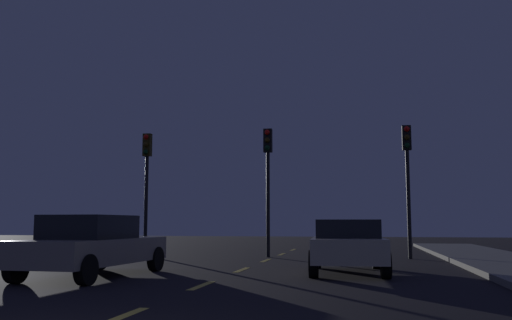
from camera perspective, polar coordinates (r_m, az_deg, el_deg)
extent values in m
plane|color=black|center=(12.03, -4.85, -12.63)|extent=(80.00, 80.00, 0.00)
cube|color=#EACC4C|center=(7.92, -13.85, -15.61)|extent=(0.16, 1.60, 0.01)
cube|color=#EACC4C|center=(11.46, -5.68, -12.91)|extent=(0.16, 1.60, 0.01)
cube|color=#EACC4C|center=(15.12, -1.50, -11.39)|extent=(0.16, 1.60, 0.01)
cube|color=#EACC4C|center=(18.84, 1.03, -10.45)|extent=(0.16, 1.60, 0.01)
cube|color=#EACC4C|center=(22.59, 2.71, -9.80)|extent=(0.16, 1.60, 0.01)
cube|color=#EACC4C|center=(26.35, 3.91, -9.33)|extent=(0.16, 1.60, 0.01)
cylinder|color=black|center=(22.01, -11.39, -3.50)|extent=(0.14, 0.14, 4.81)
cube|color=#382D0C|center=(22.19, -11.28, 1.55)|extent=(0.32, 0.24, 0.90)
sphere|color=red|center=(22.09, -11.42, 2.38)|extent=(0.20, 0.20, 0.20)
sphere|color=#3F2D0C|center=(22.05, -11.44, 1.61)|extent=(0.20, 0.20, 0.20)
sphere|color=#0C3319|center=(22.01, -11.45, 0.83)|extent=(0.20, 0.20, 0.20)
cylinder|color=black|center=(20.66, 1.26, -3.39)|extent=(0.14, 0.14, 4.85)
cube|color=black|center=(20.86, 1.25, 2.04)|extent=(0.32, 0.24, 0.90)
sphere|color=red|center=(20.75, 1.17, 2.92)|extent=(0.20, 0.20, 0.20)
sphere|color=#3F2D0C|center=(20.70, 1.17, 2.10)|extent=(0.20, 0.20, 0.20)
sphere|color=#0C3319|center=(20.66, 1.18, 1.28)|extent=(0.20, 0.20, 0.20)
cylinder|color=black|center=(20.43, 15.62, -3.17)|extent=(0.14, 0.14, 4.81)
cube|color=black|center=(20.63, 15.45, 2.25)|extent=(0.32, 0.24, 0.90)
sphere|color=red|center=(20.52, 15.46, 3.15)|extent=(0.20, 0.20, 0.20)
sphere|color=#3F2D0C|center=(20.47, 15.49, 2.32)|extent=(0.20, 0.20, 0.20)
sphere|color=#0C3319|center=(20.43, 15.51, 1.49)|extent=(0.20, 0.20, 0.20)
cube|color=beige|center=(14.36, 9.55, -9.14)|extent=(1.96, 3.97, 0.58)
cube|color=black|center=(14.15, 9.53, -7.09)|extent=(1.64, 1.83, 0.46)
cylinder|color=black|center=(15.77, 6.40, -10.01)|extent=(0.25, 0.65, 0.64)
cylinder|color=black|center=(15.81, 12.46, -9.89)|extent=(0.25, 0.65, 0.64)
cylinder|color=black|center=(12.99, 6.04, -10.75)|extent=(0.25, 0.65, 0.64)
cylinder|color=black|center=(13.03, 13.41, -10.60)|extent=(0.25, 0.65, 0.64)
cube|color=gray|center=(13.75, -16.56, -9.08)|extent=(1.99, 4.62, 0.58)
cube|color=black|center=(13.54, -16.96, -6.71)|extent=(1.66, 2.11, 0.55)
cylinder|color=black|center=(15.67, -16.05, -9.82)|extent=(0.25, 0.65, 0.64)
cylinder|color=black|center=(14.92, -10.44, -10.14)|extent=(0.25, 0.65, 0.64)
cylinder|color=black|center=(12.79, -23.80, -10.30)|extent=(0.25, 0.65, 0.64)
cylinder|color=black|center=(11.87, -17.33, -10.89)|extent=(0.25, 0.65, 0.64)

